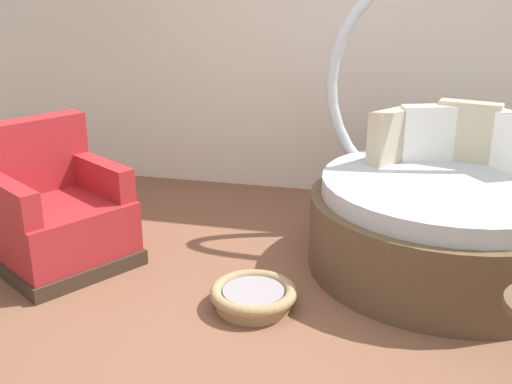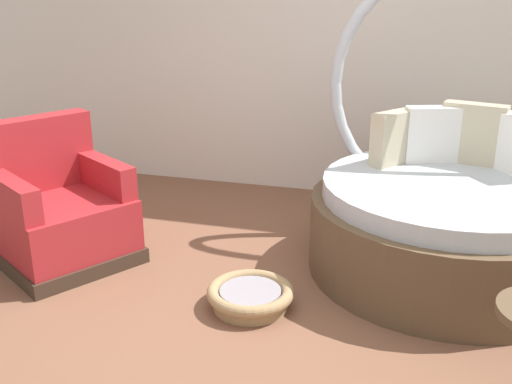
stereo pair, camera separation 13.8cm
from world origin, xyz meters
name	(u,v)px [view 2 (the right image)]	position (x,y,z in m)	size (l,w,h in m)	color
ground_plane	(262,328)	(0.00, 0.00, -0.01)	(8.00, 8.00, 0.02)	brown
back_wall	(339,11)	(0.00, 2.37, 1.55)	(8.00, 0.12, 3.11)	silver
round_daybed	(449,208)	(0.97, 1.06, 0.41)	(1.77, 1.77, 2.00)	brown
red_armchair	(59,213)	(-1.54, 0.47, 0.33)	(1.10, 1.10, 0.94)	#38281E
pet_basket	(250,296)	(-0.12, 0.18, 0.07)	(0.51, 0.51, 0.13)	#9E7F56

